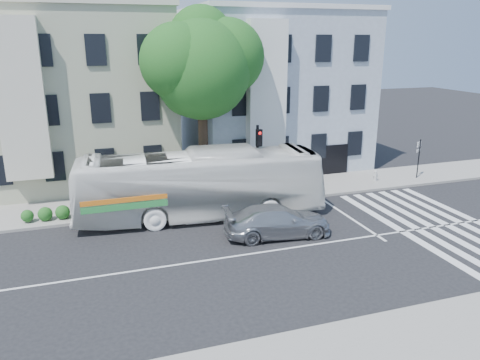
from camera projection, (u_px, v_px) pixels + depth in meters
name	position (u px, v px, depth m)	size (l,w,h in m)	color
ground	(251.00, 254.00, 20.81)	(120.00, 120.00, 0.00)	black
sidewalk_far	(206.00, 197.00, 28.06)	(80.00, 4.00, 0.15)	gray
building_left	(75.00, 97.00, 30.74)	(12.00, 10.00, 11.00)	#A4A88C
building_right	(272.00, 90.00, 34.96)	(12.00, 10.00, 11.00)	#97A2B3
street_tree	(201.00, 64.00, 26.50)	(7.30, 5.90, 11.10)	#2D2116
bus	(200.00, 184.00, 24.70)	(13.06, 3.06, 3.64)	white
sedan	(277.00, 221.00, 22.56)	(5.19, 2.11, 1.51)	#ACAEB3
hedge	(113.00, 207.00, 25.18)	(8.50, 0.84, 0.70)	#27581C
traffic_signal	(258.00, 154.00, 26.10)	(0.49, 0.55, 4.63)	black
fire_hydrant	(375.00, 175.00, 30.93)	(0.39, 0.23, 0.72)	#B4B5B0
far_sign_pole	(419.00, 154.00, 31.32)	(0.45, 0.26, 2.65)	black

